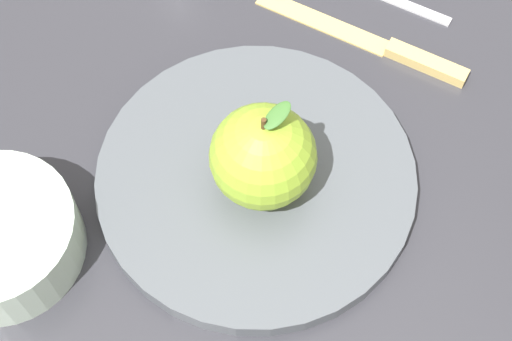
{
  "coord_description": "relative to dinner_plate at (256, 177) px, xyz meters",
  "views": [
    {
      "loc": [
        -0.15,
        -0.25,
        0.51
      ],
      "look_at": [
        -0.02,
        -0.01,
        0.02
      ],
      "focal_mm": 52.94,
      "sensor_mm": 36.0,
      "label": 1
    }
  ],
  "objects": [
    {
      "name": "ground_plane",
      "position": [
        0.02,
        0.01,
        -0.01
      ],
      "size": [
        2.4,
        2.4,
        0.0
      ],
      "primitive_type": "plane",
      "color": "#2D2D33"
    },
    {
      "name": "knife",
      "position": [
        0.15,
        0.07,
        -0.01
      ],
      "size": [
        0.12,
        0.17,
        0.01
      ],
      "color": "#D8B766",
      "rests_on": "ground_plane"
    },
    {
      "name": "dinner_plate",
      "position": [
        0.0,
        0.0,
        0.0
      ],
      "size": [
        0.24,
        0.24,
        0.02
      ],
      "color": "#4C5156",
      "rests_on": "ground_plane"
    },
    {
      "name": "apple",
      "position": [
        0.0,
        -0.01,
        0.05
      ],
      "size": [
        0.08,
        0.08,
        0.09
      ],
      "color": "#8CB22D",
      "rests_on": "dinner_plate"
    }
  ]
}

